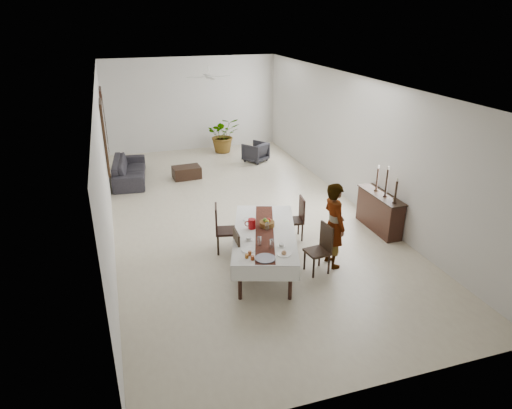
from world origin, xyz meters
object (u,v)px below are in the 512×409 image
Objects in this scene: red_pitcher at (252,224)px; woman at (334,225)px; sofa at (129,170)px; dining_table_top at (265,233)px; sideboard_body at (379,212)px.

woman is (1.47, -0.55, 0.01)m from red_pitcher.
red_pitcher reaches higher than sofa.
dining_table_top is 12.00× the size of red_pitcher.
sideboard_body is (3.19, 0.55, -0.43)m from red_pitcher.
woman is 2.08m from sideboard_body.
red_pitcher is (-0.19, 0.22, 0.13)m from dining_table_top.
dining_table_top is 1.06× the size of sofa.
red_pitcher is at bearing -170.22° from sideboard_body.
dining_table_top is at bearing -154.06° from sofa.
woman is at bearing -20.41° from red_pitcher.
red_pitcher is at bearing -155.01° from sofa.
dining_table_top is at bearing -165.70° from sideboard_body.
sideboard_body is at bearing 32.36° from dining_table_top.
sofa is (-5.20, 5.06, -0.09)m from sideboard_body.
dining_table_top is 6.24m from sofa.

